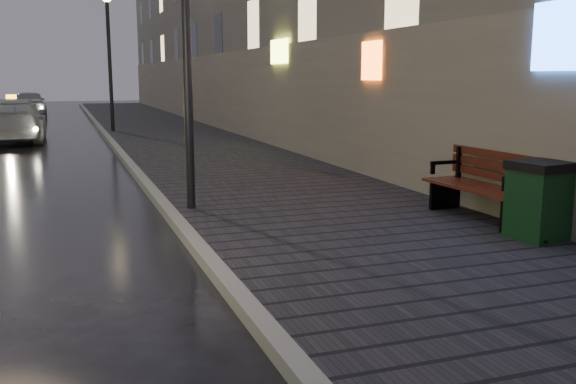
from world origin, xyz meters
name	(u,v)px	position (x,y,z in m)	size (l,w,h in m)	color
sidewalk	(169,133)	(3.90, 21.00, 0.07)	(4.60, 58.00, 0.15)	black
curb	(106,135)	(1.50, 21.00, 0.07)	(0.20, 58.00, 0.15)	slate
lamp_far	(109,45)	(1.85, 22.00, 3.49)	(0.36, 0.36, 5.28)	black
bench	(484,185)	(5.87, 3.73, 0.67)	(0.79, 2.04, 1.03)	black
trash_bin	(539,200)	(5.80, 2.46, 0.68)	(0.77, 0.77, 1.03)	black
taxi_mid	(13,120)	(-1.67, 20.35, 0.76)	(2.12, 5.22, 1.51)	silver
car_far	(29,104)	(-1.75, 35.42, 0.75)	(1.77, 4.41, 1.50)	#A6A6AF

